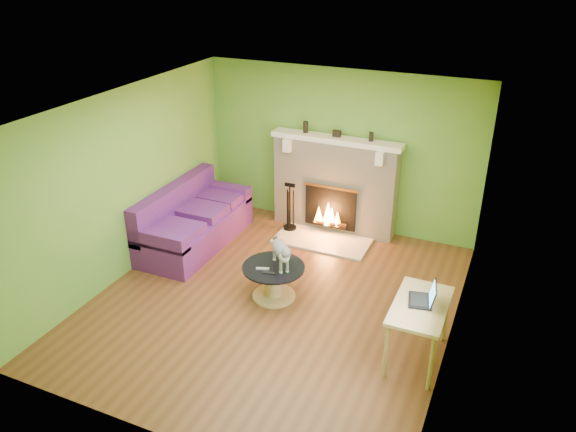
% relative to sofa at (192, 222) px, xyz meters
% --- Properties ---
extents(floor, '(5.00, 5.00, 0.00)m').
position_rel_sofa_xyz_m(floor, '(1.86, -0.93, -0.36)').
color(floor, brown).
rests_on(floor, ground).
extents(ceiling, '(5.00, 5.00, 0.00)m').
position_rel_sofa_xyz_m(ceiling, '(1.86, -0.93, 2.24)').
color(ceiling, white).
rests_on(ceiling, wall_back).
extents(wall_back, '(5.00, 0.00, 5.00)m').
position_rel_sofa_xyz_m(wall_back, '(1.86, 1.57, 0.94)').
color(wall_back, '#579932').
rests_on(wall_back, floor).
extents(wall_front, '(5.00, 0.00, 5.00)m').
position_rel_sofa_xyz_m(wall_front, '(1.86, -3.43, 0.94)').
color(wall_front, '#579932').
rests_on(wall_front, floor).
extents(wall_left, '(0.00, 5.00, 5.00)m').
position_rel_sofa_xyz_m(wall_left, '(-0.39, -0.93, 0.94)').
color(wall_left, '#579932').
rests_on(wall_left, floor).
extents(wall_right, '(0.00, 5.00, 5.00)m').
position_rel_sofa_xyz_m(wall_right, '(4.11, -0.93, 0.94)').
color(wall_right, '#579932').
rests_on(wall_right, floor).
extents(window_frame, '(0.00, 1.20, 1.20)m').
position_rel_sofa_xyz_m(window_frame, '(4.10, -1.83, 1.19)').
color(window_frame, silver).
rests_on(window_frame, wall_right).
extents(window_pane, '(0.00, 1.06, 1.06)m').
position_rel_sofa_xyz_m(window_pane, '(4.09, -1.83, 1.19)').
color(window_pane, white).
rests_on(window_pane, wall_right).
extents(fireplace, '(2.10, 0.46, 1.58)m').
position_rel_sofa_xyz_m(fireplace, '(1.86, 1.38, 0.41)').
color(fireplace, beige).
rests_on(fireplace, floor).
extents(hearth, '(1.50, 0.75, 0.03)m').
position_rel_sofa_xyz_m(hearth, '(1.86, 0.87, -0.35)').
color(hearth, beige).
rests_on(hearth, floor).
extents(mantel, '(2.10, 0.28, 0.08)m').
position_rel_sofa_xyz_m(mantel, '(1.86, 1.36, 1.18)').
color(mantel, white).
rests_on(mantel, fireplace).
extents(sofa, '(0.94, 2.09, 0.94)m').
position_rel_sofa_xyz_m(sofa, '(0.00, 0.00, 0.00)').
color(sofa, '#521A64').
rests_on(sofa, floor).
extents(coffee_table, '(0.83, 0.83, 0.47)m').
position_rel_sofa_xyz_m(coffee_table, '(1.81, -0.85, -0.09)').
color(coffee_table, tan).
rests_on(coffee_table, floor).
extents(desk, '(0.58, 1.00, 0.74)m').
position_rel_sofa_xyz_m(desk, '(3.81, -1.33, 0.28)').
color(desk, tan).
rests_on(desk, floor).
extents(cat, '(0.62, 0.67, 0.42)m').
position_rel_sofa_xyz_m(cat, '(1.89, -0.80, 0.32)').
color(cat, slate).
rests_on(cat, coffee_table).
extents(remote_silver, '(0.18, 0.10, 0.02)m').
position_rel_sofa_xyz_m(remote_silver, '(1.71, -0.97, 0.11)').
color(remote_silver, gray).
rests_on(remote_silver, coffee_table).
extents(remote_black, '(0.17, 0.07, 0.02)m').
position_rel_sofa_xyz_m(remote_black, '(1.83, -1.03, 0.11)').
color(remote_black, black).
rests_on(remote_black, coffee_table).
extents(laptop, '(0.35, 0.38, 0.25)m').
position_rel_sofa_xyz_m(laptop, '(3.79, -1.28, 0.50)').
color(laptop, black).
rests_on(laptop, desk).
extents(fire_tools, '(0.22, 0.22, 0.81)m').
position_rel_sofa_xyz_m(fire_tools, '(1.23, 1.02, 0.07)').
color(fire_tools, black).
rests_on(fire_tools, hearth).
extents(mantel_vase_left, '(0.08, 0.08, 0.18)m').
position_rel_sofa_xyz_m(mantel_vase_left, '(1.33, 1.39, 1.31)').
color(mantel_vase_left, black).
rests_on(mantel_vase_left, mantel).
extents(mantel_vase_right, '(0.07, 0.07, 0.14)m').
position_rel_sofa_xyz_m(mantel_vase_right, '(2.40, 1.39, 1.29)').
color(mantel_vase_right, black).
rests_on(mantel_vase_right, mantel).
extents(mantel_box, '(0.12, 0.08, 0.10)m').
position_rel_sofa_xyz_m(mantel_box, '(1.85, 1.39, 1.27)').
color(mantel_box, black).
rests_on(mantel_box, mantel).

